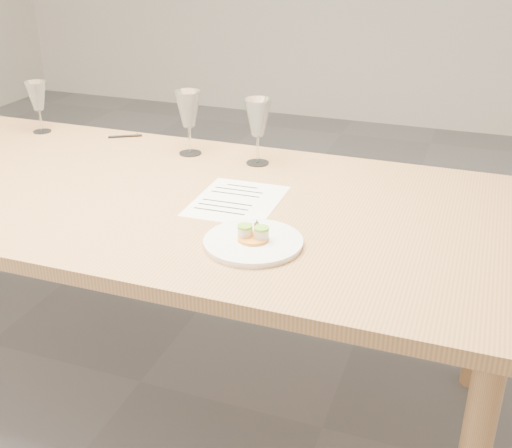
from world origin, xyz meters
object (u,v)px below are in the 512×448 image
(dinner_plate, at_px, (253,241))
(wine_glass_0, at_px, (37,97))
(ballpoint_pen, at_px, (125,136))
(wine_glass_2, at_px, (258,119))
(recipe_sheet, at_px, (237,201))
(wine_glass_1, at_px, (188,110))
(dining_table, at_px, (123,206))

(dinner_plate, relative_size, wine_glass_0, 1.29)
(wine_glass_0, bearing_deg, ballpoint_pen, 8.68)
(ballpoint_pen, height_order, wine_glass_0, wine_glass_0)
(wine_glass_0, bearing_deg, wine_glass_2, -2.98)
(dinner_plate, distance_m, recipe_sheet, 0.28)
(wine_glass_1, bearing_deg, ballpoint_pen, 164.46)
(wine_glass_0, distance_m, wine_glass_1, 0.64)
(wine_glass_0, height_order, wine_glass_1, wine_glass_1)
(recipe_sheet, height_order, wine_glass_0, wine_glass_0)
(ballpoint_pen, bearing_deg, wine_glass_0, 157.97)
(recipe_sheet, distance_m, wine_glass_0, 1.02)
(dinner_plate, bearing_deg, wine_glass_1, 127.84)
(recipe_sheet, bearing_deg, dinner_plate, -61.33)
(dining_table, relative_size, wine_glass_0, 12.43)
(dinner_plate, relative_size, wine_glass_2, 1.14)
(dinner_plate, relative_size, wine_glass_1, 1.13)
(dinner_plate, distance_m, ballpoint_pen, 1.00)
(dining_table, xyz_separation_m, ballpoint_pen, (-0.24, 0.43, 0.07))
(dinner_plate, bearing_deg, dining_table, 155.73)
(wine_glass_1, bearing_deg, wine_glass_0, 176.91)
(ballpoint_pen, xyz_separation_m, wine_glass_2, (0.56, -0.10, 0.15))
(dinner_plate, relative_size, ballpoint_pen, 2.22)
(recipe_sheet, height_order, ballpoint_pen, ballpoint_pen)
(dinner_plate, height_order, wine_glass_2, wine_glass_2)
(dinner_plate, bearing_deg, ballpoint_pen, 138.79)
(wine_glass_2, bearing_deg, dinner_plate, -71.05)
(wine_glass_1, distance_m, wine_glass_2, 0.25)
(recipe_sheet, xyz_separation_m, wine_glass_0, (-0.95, 0.36, 0.13))
(recipe_sheet, bearing_deg, dining_table, -179.55)
(wine_glass_1, xyz_separation_m, wine_glass_2, (0.25, -0.01, -0.00))
(dining_table, xyz_separation_m, wine_glass_2, (0.32, 0.33, 0.22))
(dining_table, bearing_deg, wine_glass_0, 146.61)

